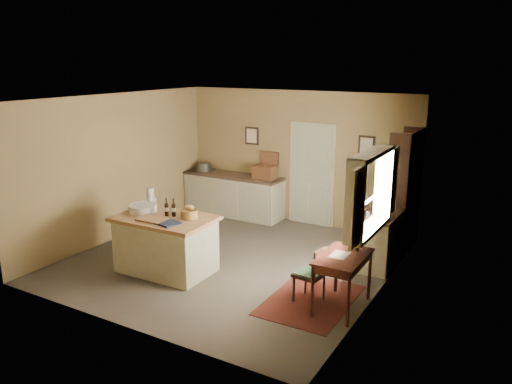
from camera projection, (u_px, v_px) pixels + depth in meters
ground at (231, 260)px, 8.43m from camera, size 5.00×5.00×0.00m
wall_back at (297, 158)px, 10.18m from camera, size 5.00×0.10×2.70m
wall_front at (118, 226)px, 5.99m from camera, size 5.00×0.10×2.70m
wall_left at (118, 167)px, 9.29m from camera, size 0.10×5.00×2.70m
wall_right at (383, 204)px, 6.88m from camera, size 0.10×5.00×2.70m
ceiling at (229, 99)px, 7.74m from camera, size 5.00×5.00×0.00m
door at (311, 174)px, 10.06m from camera, size 0.97×0.06×2.11m
framed_prints at (306, 140)px, 9.97m from camera, size 2.82×0.02×0.38m
window at (374, 193)px, 6.70m from camera, size 0.25×1.99×1.12m
work_island at (166, 242)px, 7.90m from camera, size 1.56×1.04×1.20m
sideboard at (234, 193)px, 10.80m from camera, size 2.24×0.63×1.18m
rug at (310, 300)px, 7.03m from camera, size 1.11×1.61×0.01m
writing_desk at (343, 262)px, 6.64m from camera, size 0.57×0.94×0.82m
desk_chair at (309, 274)px, 6.91m from camera, size 0.42×0.42×0.80m
right_cabinet at (379, 239)px, 8.11m from camera, size 0.57×1.02×0.99m
shelving_unit at (406, 191)px, 8.70m from camera, size 0.36×0.96×2.14m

